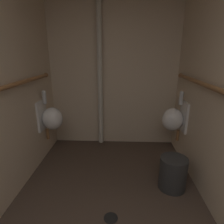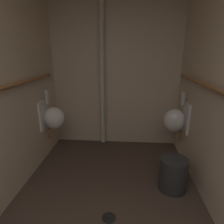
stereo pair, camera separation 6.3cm
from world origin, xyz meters
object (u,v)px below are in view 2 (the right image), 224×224
floor_drain (109,218)px  waste_bin (173,174)px  urinal_left_mid (53,117)px  urinal_right_mid (176,119)px  standpipe_back_wall (102,72)px

floor_drain → waste_bin: size_ratio=0.35×
urinal_left_mid → floor_drain: 1.61m
urinal_left_mid → floor_drain: urinal_left_mid is taller
urinal_left_mid → urinal_right_mid: bearing=1.3°
standpipe_back_wall → waste_bin: standpipe_back_wall is taller
urinal_left_mid → standpipe_back_wall: standpipe_back_wall is taller
urinal_left_mid → waste_bin: urinal_left_mid is taller
urinal_left_mid → standpipe_back_wall: 1.04m
urinal_right_mid → waste_bin: (-0.16, -0.69, -0.44)m
urinal_right_mid → standpipe_back_wall: 1.36m
urinal_left_mid → urinal_right_mid: (1.81, 0.04, 0.00)m
urinal_left_mid → floor_drain: size_ratio=5.39×
floor_drain → standpipe_back_wall: bearing=99.0°
standpipe_back_wall → waste_bin: (0.97, -1.13, -1.06)m
standpipe_back_wall → floor_drain: 2.06m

